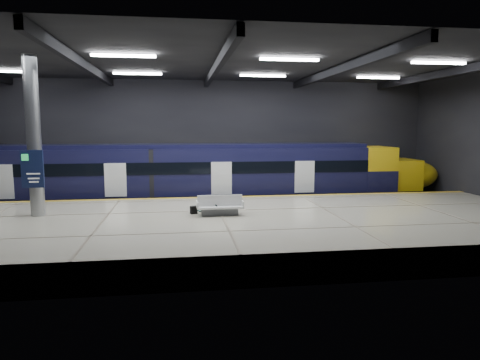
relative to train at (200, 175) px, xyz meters
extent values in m
plane|color=black|center=(0.60, -5.50, -2.06)|extent=(30.00, 30.00, 0.00)
cube|color=black|center=(0.60, 2.50, 1.94)|extent=(30.00, 0.10, 8.00)
cube|color=black|center=(0.60, -13.50, 1.94)|extent=(30.00, 0.10, 8.00)
cube|color=black|center=(0.60, -5.50, 5.94)|extent=(30.00, 16.00, 0.10)
cube|color=black|center=(-5.40, -5.50, 5.69)|extent=(0.25, 16.00, 0.40)
cube|color=black|center=(0.60, -5.50, 5.69)|extent=(0.25, 16.00, 0.40)
cube|color=black|center=(6.60, -5.50, 5.69)|extent=(0.25, 16.00, 0.40)
cube|color=black|center=(12.60, -5.50, 5.69)|extent=(0.25, 16.00, 0.40)
cube|color=white|center=(-3.40, -7.50, 5.82)|extent=(2.60, 0.18, 0.10)
cube|color=white|center=(3.60, -7.50, 5.82)|extent=(2.60, 0.18, 0.10)
cube|color=white|center=(10.60, -7.50, 5.82)|extent=(2.60, 0.18, 0.10)
cube|color=white|center=(-10.40, -1.50, 5.82)|extent=(2.60, 0.18, 0.10)
cube|color=white|center=(-3.40, -1.50, 5.82)|extent=(2.60, 0.18, 0.10)
cube|color=white|center=(3.60, -1.50, 5.82)|extent=(2.60, 0.18, 0.10)
cube|color=white|center=(10.60, -1.50, 5.82)|extent=(2.60, 0.18, 0.10)
cube|color=beige|center=(0.60, -8.00, -1.51)|extent=(30.00, 11.00, 1.10)
cube|color=gold|center=(0.60, -2.75, -0.95)|extent=(30.00, 0.40, 0.01)
cube|color=gray|center=(0.60, -0.72, -1.98)|extent=(30.00, 0.08, 0.16)
cube|color=gray|center=(0.60, 0.72, -1.98)|extent=(30.00, 0.08, 0.16)
cube|color=black|center=(-1.80, 0.00, -1.51)|extent=(24.00, 2.58, 0.80)
cube|color=black|center=(-1.80, 0.00, 0.27)|extent=(24.00, 2.80, 2.75)
cube|color=black|center=(-1.80, 0.00, 1.76)|extent=(24.00, 2.30, 0.24)
cube|color=black|center=(-1.80, -1.41, 0.54)|extent=(24.00, 0.04, 0.70)
cube|color=white|center=(1.20, -1.41, -0.06)|extent=(1.20, 0.05, 1.90)
cube|color=gold|center=(11.20, 0.00, 0.27)|extent=(2.00, 2.80, 2.75)
ellipsoid|color=gold|center=(13.80, 0.00, -0.21)|extent=(3.60, 2.52, 1.90)
cube|color=black|center=(11.50, 0.00, 0.44)|extent=(1.60, 2.38, 0.80)
cube|color=#595B60|center=(0.52, -7.55, -0.81)|extent=(1.59, 0.52, 0.30)
cube|color=white|center=(0.52, -7.55, -0.58)|extent=(1.99, 0.87, 0.08)
cube|color=white|center=(0.52, -7.55, -0.31)|extent=(1.98, 0.11, 0.49)
cube|color=white|center=(-0.47, -7.57, -0.46)|extent=(0.07, 0.84, 0.30)
cube|color=white|center=(1.51, -7.54, -0.46)|extent=(0.07, 0.84, 0.30)
imported|color=#99999E|center=(-0.01, -7.09, -0.56)|extent=(1.34, 1.53, 0.80)
cube|color=black|center=(-0.61, -7.09, -0.78)|extent=(0.34, 0.27, 0.35)
cylinder|color=#9EA0A5|center=(-7.40, -6.50, 2.49)|extent=(0.60, 0.60, 6.90)
cube|color=#10193B|center=(-7.40, -6.92, 1.14)|extent=(0.90, 0.12, 1.60)
camera|label=1|loc=(-1.20, -26.03, 2.92)|focal=32.00mm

